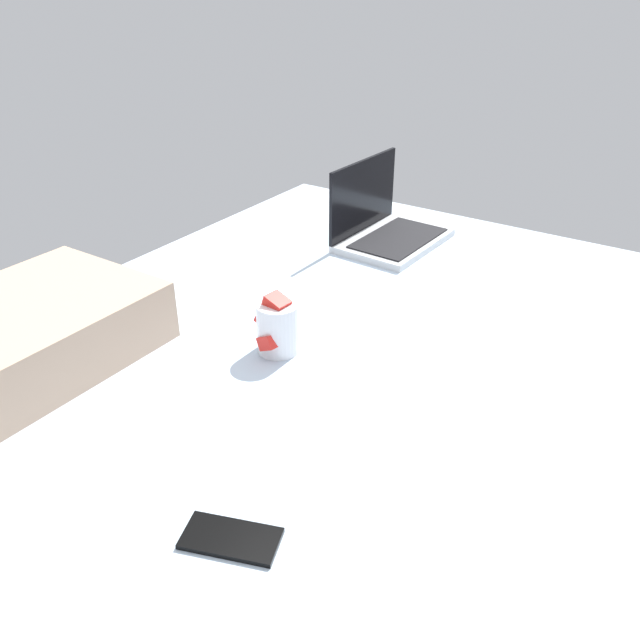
{
  "coord_description": "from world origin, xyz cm",
  "views": [
    {
      "loc": [
        -100.46,
        -63.55,
        90.71
      ],
      "look_at": [
        -1.4,
        2.17,
        24.0
      ],
      "focal_mm": 36.25,
      "sensor_mm": 36.0,
      "label": 1
    }
  ],
  "objects_px": {
    "laptop": "(385,227)",
    "pillow": "(19,337)",
    "cell_phone": "(231,538)",
    "snack_cup": "(277,327)"
  },
  "relations": [
    {
      "from": "pillow",
      "to": "snack_cup",
      "type": "bearing_deg",
      "value": -50.28
    },
    {
      "from": "laptop",
      "to": "pillow",
      "type": "bearing_deg",
      "value": 165.78
    },
    {
      "from": "cell_phone",
      "to": "pillow",
      "type": "bearing_deg",
      "value": -120.15
    },
    {
      "from": "laptop",
      "to": "cell_phone",
      "type": "relative_size",
      "value": 2.43
    },
    {
      "from": "snack_cup",
      "to": "laptop",
      "type": "bearing_deg",
      "value": 8.73
    },
    {
      "from": "pillow",
      "to": "laptop",
      "type": "bearing_deg",
      "value": -16.73
    },
    {
      "from": "cell_phone",
      "to": "pillow",
      "type": "relative_size",
      "value": 0.27
    },
    {
      "from": "laptop",
      "to": "pillow",
      "type": "relative_size",
      "value": 0.65
    },
    {
      "from": "cell_phone",
      "to": "pillow",
      "type": "xyz_separation_m",
      "value": [
        0.12,
        0.65,
        0.06
      ]
    },
    {
      "from": "cell_phone",
      "to": "laptop",
      "type": "bearing_deg",
      "value": 177.95
    }
  ]
}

